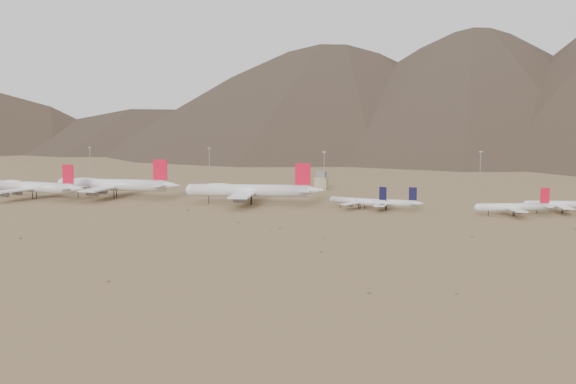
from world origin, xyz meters
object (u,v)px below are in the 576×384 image
(widebody_centre, at_px, (113,185))
(narrowbody_a, at_px, (360,201))
(narrowbody_b, at_px, (387,203))
(widebody_west, at_px, (33,187))
(widebody_east, at_px, (250,190))
(control_tower, at_px, (321,181))

(widebody_centre, relative_size, narrowbody_a, 2.18)
(narrowbody_b, bearing_deg, widebody_centre, 179.08)
(widebody_west, height_order, narrowbody_b, widebody_west)
(widebody_east, bearing_deg, control_tower, 68.41)
(narrowbody_a, relative_size, narrowbody_b, 0.96)
(widebody_centre, height_order, control_tower, widebody_centre)
(widebody_centre, xyz_separation_m, narrowbody_b, (162.55, -12.70, -4.00))
(widebody_centre, height_order, widebody_east, widebody_centre)
(narrowbody_b, bearing_deg, widebody_west, -175.37)
(widebody_west, bearing_deg, widebody_east, 13.64)
(narrowbody_a, distance_m, control_tower, 101.82)
(widebody_west, relative_size, widebody_centre, 0.89)
(widebody_west, relative_size, narrowbody_b, 1.87)
(widebody_centre, relative_size, control_tower, 6.50)
(widebody_west, bearing_deg, narrowbody_a, 11.64)
(widebody_centre, bearing_deg, narrowbody_b, -6.81)
(control_tower, bearing_deg, narrowbody_b, -59.63)
(narrowbody_b, height_order, control_tower, narrowbody_b)
(narrowbody_a, bearing_deg, control_tower, 134.79)
(narrowbody_a, distance_m, narrowbody_b, 14.16)
(narrowbody_b, bearing_deg, widebody_east, -179.45)
(narrowbody_a, xyz_separation_m, control_tower, (-41.02, 93.18, 1.29))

